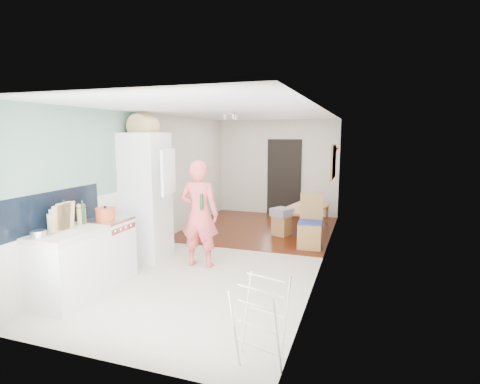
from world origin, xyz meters
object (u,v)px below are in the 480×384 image
Objects in this scene: dining_chair at (310,222)px; drying_rack at (261,323)px; stool at (281,226)px; dining_table at (305,220)px; person at (199,204)px.

dining_chair reaches higher than drying_rack.
stool is (-0.70, 0.70, -0.30)m from dining_chair.
dining_table is at bearing 110.46° from drying_rack.
drying_rack is at bearing -163.90° from dining_table.
dining_table is 1.50× the size of drying_rack.
person is 2.84m from drying_rack.
dining_table is 5.18m from drying_rack.
dining_chair is (1.56, 1.53, -0.51)m from person.
stool is 4.53m from drying_rack.
dining_chair is 3.76m from drying_rack.
dining_table is 1.46m from dining_chair.
dining_table reaches higher than stool.
person is 2.52m from stool.
stool is at bearing 116.10° from drying_rack.
drying_rack reaches higher than dining_table.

